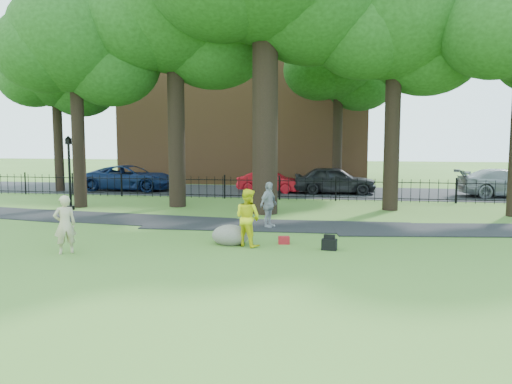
% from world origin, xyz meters
% --- Properties ---
extents(ground, '(120.00, 120.00, 0.00)m').
position_xyz_m(ground, '(0.00, 0.00, 0.00)').
color(ground, '#416824').
rests_on(ground, ground).
extents(footpath, '(36.07, 3.85, 0.03)m').
position_xyz_m(footpath, '(1.00, 3.90, 0.00)').
color(footpath, black).
rests_on(footpath, ground).
extents(street, '(80.00, 7.00, 0.02)m').
position_xyz_m(street, '(0.00, 16.00, 0.00)').
color(street, black).
rests_on(street, ground).
extents(iron_fence, '(44.00, 0.04, 1.20)m').
position_xyz_m(iron_fence, '(0.00, 12.00, 0.60)').
color(iron_fence, black).
rests_on(iron_fence, ground).
extents(brick_building, '(18.00, 8.00, 12.00)m').
position_xyz_m(brick_building, '(-4.00, 24.00, 6.00)').
color(brick_building, brown).
rests_on(brick_building, ground).
extents(tree_row, '(26.82, 7.96, 12.42)m').
position_xyz_m(tree_row, '(0.52, 8.40, 8.15)').
color(tree_row, black).
rests_on(tree_row, ground).
extents(woman, '(0.73, 0.70, 1.67)m').
position_xyz_m(woman, '(-4.43, -1.56, 0.84)').
color(woman, tan).
rests_on(woman, ground).
extents(man, '(1.07, 1.00, 1.76)m').
position_xyz_m(man, '(0.50, 0.31, 0.88)').
color(man, yellow).
rests_on(man, ground).
extents(pedestrian, '(0.79, 1.07, 1.69)m').
position_xyz_m(pedestrian, '(0.67, 3.53, 0.84)').
color(pedestrian, '#99999D').
rests_on(pedestrian, ground).
extents(boulder, '(1.23, 0.98, 0.67)m').
position_xyz_m(boulder, '(-0.08, 0.46, 0.34)').
color(boulder, slate).
rests_on(boulder, ground).
extents(lamppost, '(0.34, 0.34, 3.40)m').
position_xyz_m(lamppost, '(-8.98, 6.58, 1.67)').
color(lamppost, black).
rests_on(lamppost, ground).
extents(backpack, '(0.46, 0.32, 0.32)m').
position_xyz_m(backpack, '(2.97, 0.18, 0.16)').
color(backpack, black).
rests_on(backpack, ground).
extents(red_bag, '(0.38, 0.28, 0.24)m').
position_xyz_m(red_bag, '(1.55, 0.78, 0.12)').
color(red_bag, maroon).
rests_on(red_bag, ground).
extents(red_sedan, '(4.05, 1.84, 1.29)m').
position_xyz_m(red_sedan, '(-1.00, 15.50, 0.64)').
color(red_sedan, '#AA0D16').
rests_on(red_sedan, ground).
extents(navy_van, '(5.74, 2.73, 1.58)m').
position_xyz_m(navy_van, '(-9.85, 15.12, 0.79)').
color(navy_van, '#0D1D45').
rests_on(navy_van, ground).
extents(grey_car, '(4.90, 2.20, 1.64)m').
position_xyz_m(grey_car, '(2.89, 15.41, 0.82)').
color(grey_car, black).
rests_on(grey_car, ground).
extents(silver_car, '(5.60, 2.69, 1.57)m').
position_xyz_m(silver_car, '(12.45, 15.32, 0.79)').
color(silver_car, gray).
rests_on(silver_car, ground).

